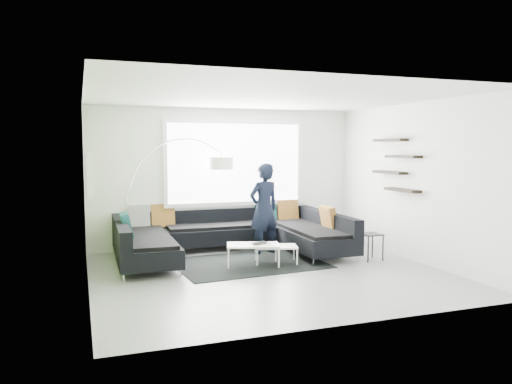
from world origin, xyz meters
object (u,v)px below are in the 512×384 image
Objects in this scene: arc_lamp at (126,198)px; side_table at (370,247)px; laptop at (261,244)px; sectional_sofa at (231,236)px; coffee_table at (265,254)px; person at (264,209)px.

arc_lamp is 4.57× the size of side_table.
laptop is (2.09, -1.46, -0.71)m from arc_lamp.
arc_lamp reaches higher than sectional_sofa.
sectional_sofa reaches higher than laptop.
arc_lamp reaches higher than laptop.
person is (0.30, 0.83, 0.67)m from coffee_table.
arc_lamp is at bearing 162.93° from sectional_sofa.
sectional_sofa is 1.89× the size of arc_lamp.
coffee_table is at bearing 14.21° from laptop.
coffee_table is (0.37, -0.80, -0.20)m from sectional_sofa.
arc_lamp is (-2.17, 1.39, 0.91)m from coffee_table.
arc_lamp is 1.27× the size of person.
coffee_table is 2.73m from arc_lamp.
sectional_sofa is 10.78× the size of laptop.
coffee_table is 0.23m from laptop.
coffee_table is 2.37× the size of side_table.
side_table is 2.07m from person.
sectional_sofa is at bearing 130.66° from coffee_table.
sectional_sofa is 0.82m from person.
person is at bearing 41.99° from laptop.
side_table reaches higher than laptop.
sectional_sofa is at bearing -12.25° from arc_lamp.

